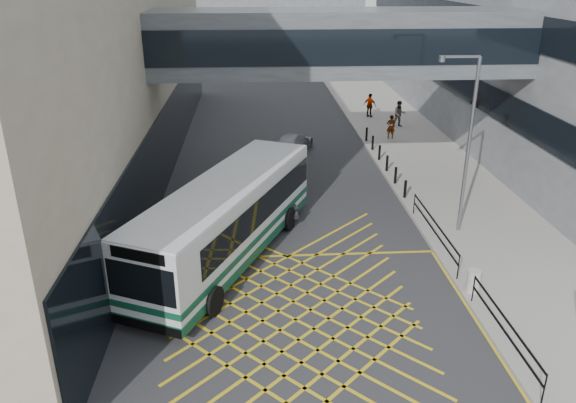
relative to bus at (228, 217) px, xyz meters
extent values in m
plane|color=#333335|center=(2.31, -4.59, -1.74)|extent=(120.00, 120.00, 0.00)
cube|color=black|center=(-3.65, 11.41, 0.26)|extent=(0.10, 41.50, 4.00)
cube|color=black|center=(14.27, 19.41, 2.26)|extent=(0.10, 43.50, 1.60)
cube|color=black|center=(14.27, 19.41, 6.26)|extent=(0.10, 43.50, 1.60)
cube|color=#4D5257|center=(5.31, 7.41, 5.76)|extent=(20.00, 4.00, 3.00)
cube|color=black|center=(5.31, 5.39, 5.76)|extent=(19.50, 0.06, 1.60)
cube|color=black|center=(5.31, 9.43, 5.76)|extent=(19.50, 0.06, 1.60)
cube|color=gray|center=(11.31, 10.41, -1.66)|extent=(6.00, 54.00, 0.16)
cube|color=gold|center=(2.31, -4.59, -1.74)|extent=(12.00, 9.00, 0.01)
cube|color=silver|center=(-0.05, -0.11, 0.03)|extent=(7.15, 11.55, 2.82)
cube|color=#0E462D|center=(-0.05, -0.11, -1.20)|extent=(7.21, 11.61, 0.36)
cube|color=#0E462D|center=(-0.05, -0.11, -0.64)|extent=(7.23, 11.61, 0.23)
cube|color=black|center=(0.21, 0.46, 0.40)|extent=(6.60, 10.24, 1.10)
cube|color=black|center=(-2.43, -5.32, 0.30)|extent=(2.22, 1.07, 1.25)
cube|color=black|center=(-2.44, -5.34, 1.24)|extent=(1.74, 0.84, 0.37)
cube|color=silver|center=(-0.05, -0.11, 1.46)|extent=(7.09, 11.45, 0.10)
cube|color=black|center=(-2.44, -5.34, -1.22)|extent=(2.42, 1.18, 0.31)
cube|color=black|center=(2.34, 5.12, -1.22)|extent=(2.42, 1.18, 0.31)
cylinder|color=black|center=(-2.81, -2.99, -1.22)|extent=(0.70, 1.07, 1.05)
cylinder|color=black|center=(-0.41, -4.08, -1.22)|extent=(0.70, 1.07, 1.05)
cylinder|color=black|center=(0.14, 3.48, -1.22)|extent=(0.70, 1.07, 1.05)
cylinder|color=black|center=(2.54, 2.39, -1.22)|extent=(0.70, 1.07, 1.05)
imported|color=silver|center=(-2.19, -2.71, -1.11)|extent=(2.28, 4.22, 1.27)
imported|color=black|center=(1.60, 4.25, -1.08)|extent=(3.15, 4.52, 1.32)
imported|color=gray|center=(3.51, 13.73, -1.09)|extent=(3.24, 4.54, 1.30)
cylinder|color=slate|center=(9.95, 1.54, 2.15)|extent=(0.15, 0.15, 7.47)
cube|color=slate|center=(9.20, 1.56, 5.88)|extent=(1.49, 0.12, 0.09)
cylinder|color=slate|center=(8.45, 1.57, 5.81)|extent=(0.27, 0.27, 0.23)
cylinder|color=#ADA89E|center=(8.71, -3.46, -1.17)|extent=(0.48, 0.48, 0.83)
cube|color=black|center=(8.46, -6.59, -0.63)|extent=(0.05, 5.00, 0.05)
cube|color=black|center=(8.46, -6.59, -1.03)|extent=(0.05, 5.00, 0.05)
cube|color=black|center=(8.46, 0.41, -0.63)|extent=(0.05, 6.00, 0.05)
cube|color=black|center=(8.46, 0.41, -1.03)|extent=(0.05, 6.00, 0.05)
cylinder|color=black|center=(8.46, -9.09, -1.08)|extent=(0.04, 0.04, 1.00)
cylinder|color=black|center=(8.46, -4.09, -1.08)|extent=(0.04, 0.04, 1.00)
cylinder|color=black|center=(8.46, -2.59, -1.08)|extent=(0.04, 0.04, 1.00)
cylinder|color=black|center=(8.46, 3.41, -1.08)|extent=(0.04, 0.04, 1.00)
cylinder|color=black|center=(8.56, 5.41, -1.13)|extent=(0.14, 0.14, 0.90)
cylinder|color=black|center=(8.56, 7.41, -1.13)|extent=(0.14, 0.14, 0.90)
cylinder|color=black|center=(8.56, 9.41, -1.13)|extent=(0.14, 0.14, 0.90)
cylinder|color=black|center=(8.56, 11.41, -1.13)|extent=(0.14, 0.14, 0.90)
cylinder|color=black|center=(8.56, 13.41, -1.13)|extent=(0.14, 0.14, 0.90)
cylinder|color=black|center=(8.56, 15.41, -1.13)|extent=(0.14, 0.14, 0.90)
imported|color=gray|center=(10.27, 15.87, -0.79)|extent=(0.64, 0.46, 1.60)
imported|color=gray|center=(11.60, 18.86, -0.66)|extent=(0.91, 0.53, 1.85)
imported|color=gray|center=(10.04, 21.78, -0.68)|extent=(1.15, 1.06, 1.80)
camera|label=1|loc=(1.06, -20.22, 9.08)|focal=35.00mm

